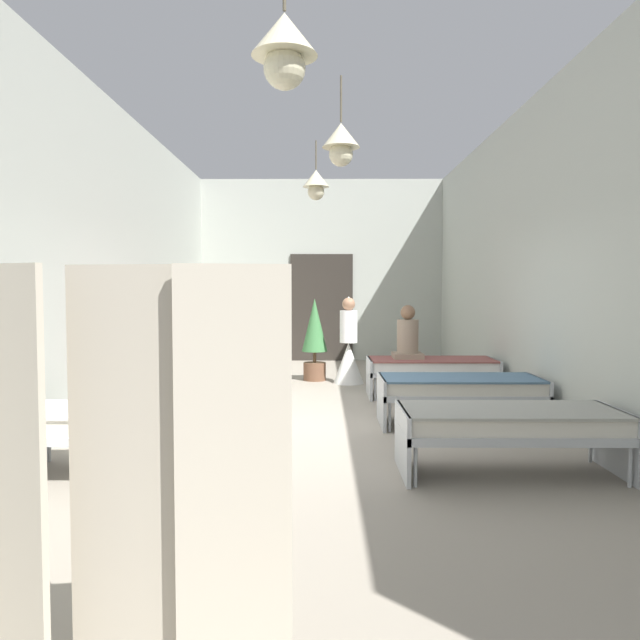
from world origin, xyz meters
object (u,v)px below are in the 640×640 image
privacy_screen (121,496)px  bed_right_row_2 (431,368)px  potted_plant (315,335)px  bed_left_row_1 (181,388)px  bed_left_row_2 (210,367)px  patient_seated_primary (408,339)px  bed_right_row_0 (509,424)px  bed_left_row_0 (129,424)px  bed_right_row_1 (460,388)px  nurse_near_aisle (349,353)px

privacy_screen → bed_right_row_2: bearing=78.8°
potted_plant → bed_left_row_1: bearing=-113.6°
bed_left_row_2 → patient_seated_primary: 3.00m
bed_left_row_2 → bed_right_row_0: bearing=-48.9°
patient_seated_primary → bed_left_row_1: bearing=-146.6°
bed_right_row_0 → patient_seated_primary: (-0.35, 3.86, 0.43)m
bed_left_row_0 → bed_right_row_2: bearing=48.9°
bed_right_row_1 → bed_right_row_2: same height
potted_plant → bed_right_row_1: bearing=-63.3°
nurse_near_aisle → bed_left_row_1: bearing=127.9°
bed_right_row_2 → nurse_near_aisle: (-1.19, 1.28, 0.09)m
bed_left_row_1 → bed_right_row_2: 3.82m
bed_right_row_2 → potted_plant: 2.43m
bed_right_row_0 → potted_plant: size_ratio=1.31×
bed_left_row_1 → bed_right_row_1: 3.31m
bed_right_row_1 → nurse_near_aisle: (-1.19, 3.18, 0.09)m
potted_plant → bed_right_row_2: bearing=-42.5°
bed_right_row_1 → privacy_screen: 5.48m
bed_right_row_0 → bed_right_row_2: bearing=90.0°
potted_plant → privacy_screen: size_ratio=0.85×
bed_right_row_1 → bed_left_row_2: same height
nurse_near_aisle → potted_plant: nurse_near_aisle is taller
patient_seated_primary → privacy_screen: bearing=-106.3°
bed_left_row_0 → nurse_near_aisle: bearing=67.3°
bed_right_row_1 → potted_plant: (-1.77, 3.52, 0.37)m
bed_left_row_2 → bed_right_row_1: bearing=-29.8°
bed_left_row_1 → potted_plant: size_ratio=1.31×
bed_right_row_1 → privacy_screen: (-2.36, -4.93, 0.41)m
bed_left_row_1 → bed_right_row_1: same height
bed_right_row_0 → patient_seated_primary: bearing=95.2°
bed_right_row_1 → bed_left_row_1: bearing=180.0°
bed_left_row_0 → bed_left_row_1: 1.90m
bed_right_row_0 → nurse_near_aisle: bearing=103.2°
bed_left_row_1 → privacy_screen: size_ratio=1.12×
bed_left_row_0 → patient_seated_primary: 4.88m
bed_left_row_2 → bed_right_row_2: same height
bed_left_row_0 → potted_plant: size_ratio=1.31×
bed_left_row_0 → bed_right_row_0: size_ratio=1.00×
bed_left_row_0 → bed_left_row_2: same height
patient_seated_primary → bed_right_row_0: bearing=-84.8°
nurse_near_aisle → patient_seated_primary: (0.84, -1.22, 0.34)m
bed_right_row_2 → patient_seated_primary: 0.56m
bed_left_row_0 → potted_plant: (1.54, 5.42, 0.37)m
bed_right_row_2 → privacy_screen: (-2.36, -6.83, 0.41)m
nurse_near_aisle → bed_left_row_2: bearing=102.7°
bed_left_row_2 → patient_seated_primary: (2.96, 0.06, 0.43)m
bed_right_row_1 → nurse_near_aisle: size_ratio=1.28×
bed_left_row_0 → privacy_screen: (0.95, -3.03, 0.41)m
bed_left_row_1 → potted_plant: potted_plant is taller
bed_right_row_0 → privacy_screen: size_ratio=1.12×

